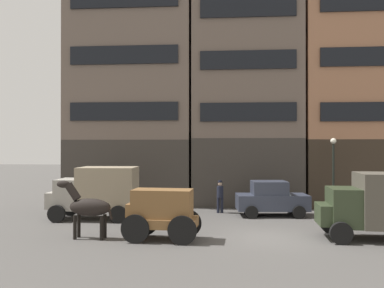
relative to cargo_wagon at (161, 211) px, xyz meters
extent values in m
plane|color=#4C4947|center=(4.14, 0.72, -1.15)|extent=(120.00, 120.00, 0.00)
cube|color=#38332D|center=(-3.53, 10.69, 0.88)|extent=(7.86, 5.25, 4.06)
cube|color=#66564C|center=(-3.53, 10.69, 8.03)|extent=(7.86, 5.25, 10.23)
cube|color=black|center=(-3.53, 8.00, 4.62)|extent=(6.60, 0.12, 1.10)
cube|color=black|center=(-3.53, 8.00, 8.03)|extent=(6.60, 0.12, 1.10)
cube|color=#38332D|center=(3.90, 10.69, 0.93)|extent=(6.70, 5.25, 4.15)
cube|color=#66564C|center=(3.90, 10.69, 9.15)|extent=(6.70, 5.25, 12.30)
cube|color=black|center=(3.90, 8.00, 4.54)|extent=(5.63, 0.12, 1.10)
cube|color=black|center=(3.90, 8.00, 7.61)|extent=(5.63, 0.12, 1.10)
cube|color=black|center=(3.90, 8.00, 10.68)|extent=(5.63, 0.12, 1.10)
cube|color=#33281E|center=(11.57, 10.69, 0.89)|extent=(8.35, 5.25, 4.07)
cube|color=#9E6B4C|center=(11.57, 10.69, 7.69)|extent=(8.35, 5.25, 9.53)
cube|color=black|center=(11.57, 8.00, 4.51)|extent=(7.01, 0.12, 1.10)
cube|color=black|center=(11.57, 8.00, 7.69)|extent=(7.01, 0.12, 1.10)
cube|color=black|center=(11.57, 8.00, 10.87)|extent=(7.01, 0.12, 1.10)
cube|color=brown|center=(0.05, 0.00, -0.45)|extent=(2.78, 1.48, 0.36)
cube|color=brown|center=(0.05, 0.00, 0.28)|extent=(2.37, 1.26, 1.10)
cube|color=brown|center=(-1.09, 0.08, 0.03)|extent=(0.47, 1.07, 0.50)
cylinder|color=black|center=(-0.90, -0.65, -0.60)|extent=(1.10, 0.16, 1.10)
cylinder|color=black|center=(-0.80, 0.77, -0.60)|extent=(1.10, 0.16, 1.10)
cylinder|color=black|center=(0.90, -0.77, -0.60)|extent=(1.10, 0.16, 1.10)
cylinder|color=black|center=(1.00, 0.64, -0.60)|extent=(1.10, 0.16, 1.10)
ellipsoid|color=black|center=(-2.85, 0.00, 0.10)|extent=(1.74, 0.72, 0.70)
cylinder|color=black|center=(-3.57, 0.05, 0.70)|extent=(0.68, 0.37, 0.76)
ellipsoid|color=black|center=(-3.97, 0.07, 1.00)|extent=(0.58, 0.28, 0.30)
cylinder|color=black|center=(-2.04, -0.06, -0.05)|extent=(0.27, 0.12, 0.65)
cylinder|color=black|center=(-3.41, -0.15, -0.67)|extent=(0.14, 0.14, 0.95)
cylinder|color=black|center=(-3.39, 0.21, -0.67)|extent=(0.14, 0.14, 0.95)
cylinder|color=black|center=(-2.31, -0.22, -0.67)|extent=(0.14, 0.14, 0.95)
cylinder|color=black|center=(-2.29, 0.14, -0.67)|extent=(0.14, 0.14, 0.95)
cube|color=#2D3823|center=(7.31, 0.72, 0.12)|extent=(1.50, 1.78, 1.50)
cube|color=#2D3823|center=(6.61, 0.76, -0.18)|extent=(0.99, 1.50, 0.80)
cube|color=silver|center=(6.86, 0.75, 0.37)|extent=(0.28, 1.37, 0.64)
cylinder|color=black|center=(6.80, -0.20, -0.73)|extent=(0.85, 0.27, 0.84)
cylinder|color=black|center=(6.92, 1.69, -0.73)|extent=(0.85, 0.27, 0.84)
cube|color=gray|center=(-5.13, 4.04, 0.12)|extent=(1.45, 1.74, 1.50)
cube|color=gray|center=(-5.83, 4.02, -0.18)|extent=(0.94, 1.47, 0.80)
cube|color=gray|center=(-3.33, 4.09, 0.42)|extent=(2.85, 1.98, 2.10)
cube|color=silver|center=(-5.58, 4.03, 0.37)|extent=(0.23, 1.36, 0.64)
cylinder|color=black|center=(-5.55, 3.08, -0.73)|extent=(0.85, 0.24, 0.84)
cylinder|color=black|center=(-5.61, 4.98, -0.73)|extent=(0.85, 0.24, 0.84)
cylinder|color=black|center=(-2.56, 3.16, -0.73)|extent=(0.85, 0.24, 0.84)
cylinder|color=black|center=(-2.61, 5.06, -0.73)|extent=(0.85, 0.24, 0.84)
cube|color=#333847|center=(5.00, 5.71, -0.42)|extent=(3.81, 1.88, 0.80)
cube|color=#333847|center=(4.85, 5.70, 0.33)|extent=(1.90, 1.57, 0.70)
cube|color=silver|center=(5.70, 5.76, 0.20)|extent=(0.43, 1.33, 0.56)
cylinder|color=black|center=(6.13, 6.64, -0.82)|extent=(0.67, 0.23, 0.66)
cylinder|color=black|center=(6.26, 4.96, -0.82)|extent=(0.67, 0.23, 0.66)
cylinder|color=black|center=(3.74, 6.46, -0.82)|extent=(0.67, 0.23, 0.66)
cylinder|color=black|center=(3.87, 4.78, -0.82)|extent=(0.67, 0.23, 0.66)
cylinder|color=black|center=(2.17, 6.41, -0.72)|extent=(0.16, 0.16, 0.85)
cylinder|color=black|center=(2.37, 6.41, -0.72)|extent=(0.16, 0.16, 0.85)
cylinder|color=black|center=(2.27, 6.41, 0.01)|extent=(0.47, 0.47, 0.62)
sphere|color=tan|center=(2.27, 6.41, 0.45)|extent=(0.22, 0.22, 0.22)
cylinder|color=black|center=(2.27, 6.41, 0.55)|extent=(0.28, 0.28, 0.02)
cylinder|color=black|center=(2.27, 6.41, 0.60)|extent=(0.18, 0.18, 0.09)
cylinder|color=black|center=(8.56, 7.15, 0.75)|extent=(0.12, 0.12, 3.80)
sphere|color=silver|center=(8.56, 7.15, 2.81)|extent=(0.32, 0.32, 0.32)
camera|label=1|loc=(2.36, -15.19, 2.53)|focal=36.70mm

